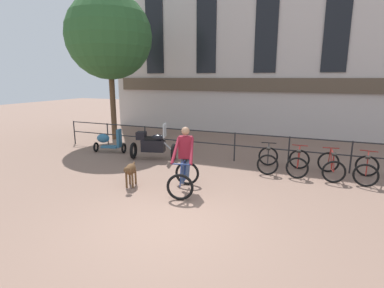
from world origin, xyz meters
The scene contains 12 objects.
ground_plane centered at (0.00, 0.00, 0.00)m, with size 60.00×60.00×0.00m, color #846656.
canal_railing centered at (0.00, 5.20, 0.71)m, with size 15.05×0.05×1.05m.
building_facade centered at (0.00, 10.99, 5.92)m, with size 18.00×0.72×11.89m.
cyclist_with_bike centered at (-0.47, 1.85, 0.76)m, with size 0.95×1.30×1.70m.
dog centered at (-1.97, 1.52, 0.47)m, with size 0.40×0.83×0.66m.
parked_motorcycle centered at (-2.82, 4.23, 0.56)m, with size 1.75×1.02×1.35m.
parked_bicycle_near_lamp centered at (1.30, 4.54, 0.36)m, with size 0.80×1.19×0.86m.
parked_bicycle_mid_left centered at (2.23, 4.54, 0.36)m, with size 0.66×1.11×0.86m.
parked_bicycle_mid_right centered at (3.17, 4.54, 0.36)m, with size 0.78×1.18×0.86m.
parked_bicycle_far_end centered at (4.11, 4.54, 0.36)m, with size 0.82×1.20×0.86m.
parked_scooter centered at (-5.02, 4.46, 0.46)m, with size 1.34×0.68×0.96m.
tree_canalside_left centered at (-6.51, 6.82, 4.83)m, with size 3.94×3.94×6.81m.
Camera 1 is at (2.67, -5.09, 2.97)m, focal length 28.00 mm.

